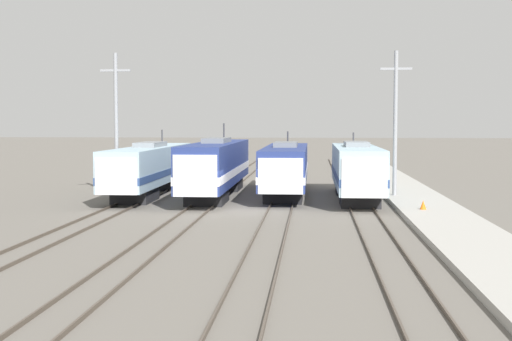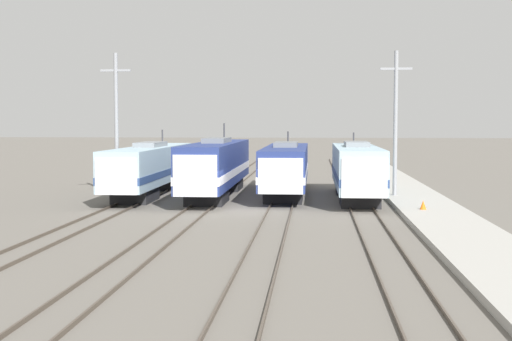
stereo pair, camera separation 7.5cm
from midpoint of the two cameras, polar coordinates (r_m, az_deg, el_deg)
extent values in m
plane|color=#666059|center=(43.57, -1.36, -3.26)|extent=(400.00, 400.00, 0.00)
cube|color=#4C4238|center=(45.17, -11.85, -2.99)|extent=(0.07, 120.00, 0.15)
cube|color=#4C4238|center=(44.79, -10.09, -3.03)|extent=(0.07, 120.00, 0.15)
cube|color=#4C4238|center=(44.01, -5.55, -3.11)|extent=(0.07, 120.00, 0.15)
cube|color=#4C4238|center=(43.78, -3.70, -3.13)|extent=(0.07, 120.00, 0.15)
cube|color=#4C4238|center=(43.41, 1.01, -3.19)|extent=(0.07, 120.00, 0.15)
cube|color=#4C4238|center=(43.34, 2.90, -3.20)|extent=(0.07, 120.00, 0.15)
cube|color=#4C4238|center=(43.39, 7.66, -3.23)|extent=(0.07, 120.00, 0.15)
cube|color=#4C4238|center=(43.49, 9.55, -3.23)|extent=(0.07, 120.00, 0.15)
cube|color=#232326|center=(49.26, -9.57, -1.93)|extent=(2.44, 4.12, 0.95)
cube|color=#232326|center=(58.34, -7.32, -1.00)|extent=(2.44, 4.12, 0.95)
cube|color=#9EBCCC|center=(53.65, -8.37, 0.49)|extent=(2.87, 18.73, 2.64)
cube|color=navy|center=(53.69, -8.36, -0.08)|extent=(2.91, 18.77, 0.48)
cube|color=silver|center=(45.51, -10.75, -0.40)|extent=(2.64, 2.08, 2.25)
cube|color=black|center=(44.56, -11.08, 0.14)|extent=(2.25, 0.08, 0.63)
cube|color=gray|center=(53.58, -8.38, 2.08)|extent=(1.58, 4.68, 0.35)
cylinder|color=#38383D|center=(57.59, -7.46, 2.65)|extent=(0.12, 0.12, 1.22)
cube|color=black|center=(47.68, -3.88, -2.07)|extent=(2.48, 4.26, 0.95)
cube|color=black|center=(57.22, -2.44, -1.07)|extent=(2.48, 4.26, 0.95)
cube|color=navy|center=(52.29, -3.10, 0.62)|extent=(2.91, 19.34, 2.97)
cube|color=silver|center=(52.33, -3.10, -0.03)|extent=(2.95, 19.38, 0.54)
cube|color=silver|center=(43.84, -4.61, -0.32)|extent=(2.68, 2.39, 2.53)
cube|color=black|center=(42.71, -4.85, 0.31)|extent=(2.28, 0.08, 0.71)
cube|color=slate|center=(52.22, -3.11, 2.44)|extent=(1.60, 4.84, 0.35)
cylinder|color=#38383D|center=(56.43, -2.53, 3.09)|extent=(0.12, 0.12, 1.41)
cube|color=black|center=(48.74, 2.26, -1.94)|extent=(2.59, 3.88, 0.95)
cube|color=black|center=(57.51, 2.62, -1.04)|extent=(2.59, 3.88, 0.95)
cube|color=navy|center=(52.98, 2.46, 0.49)|extent=(3.05, 17.63, 2.65)
cube|color=silver|center=(53.02, 2.46, -0.09)|extent=(3.09, 17.67, 0.48)
cube|color=silver|center=(45.29, 2.09, -0.35)|extent=(2.81, 2.38, 2.25)
cube|color=black|center=(44.15, 2.02, 0.19)|extent=(2.39, 0.08, 0.63)
cube|color=slate|center=(52.91, 2.47, 2.11)|extent=(1.68, 4.41, 0.35)
cylinder|color=#38383D|center=(56.78, 2.62, 2.60)|extent=(0.12, 0.12, 1.08)
cube|color=#232326|center=(46.61, 8.34, -2.24)|extent=(2.49, 3.58, 0.95)
cube|color=#232326|center=(54.69, 7.79, -1.33)|extent=(2.49, 3.58, 0.95)
cube|color=#9EBCCC|center=(50.50, 8.06, 0.35)|extent=(2.93, 16.26, 2.77)
cube|color=navy|center=(50.53, 8.06, -0.28)|extent=(2.97, 16.30, 0.50)
cube|color=silver|center=(43.55, 8.61, -0.50)|extent=(2.70, 2.48, 2.35)
cube|color=black|center=(42.36, 8.72, 0.08)|extent=(2.29, 0.08, 0.66)
cube|color=gray|center=(50.43, 8.08, 2.12)|extent=(1.61, 4.06, 0.35)
cylinder|color=#38383D|center=(53.99, 7.86, 2.54)|extent=(0.12, 0.12, 0.92)
cylinder|color=gray|center=(52.04, -11.07, 3.54)|extent=(0.29, 0.29, 10.34)
cube|color=gray|center=(52.16, -11.13, 7.86)|extent=(2.18, 0.16, 0.16)
cylinder|color=gray|center=(50.42, 11.14, 3.53)|extent=(0.29, 0.29, 10.34)
cube|color=gray|center=(50.55, 11.20, 7.99)|extent=(2.18, 0.16, 0.16)
cube|color=#A8A59E|center=(43.89, 13.90, -3.11)|extent=(4.00, 120.00, 0.32)
cone|color=orange|center=(42.83, 13.27, -2.70)|extent=(0.38, 0.38, 0.53)
camera|label=1|loc=(0.04, -89.95, 0.00)|focal=50.00mm
camera|label=2|loc=(0.04, 90.05, 0.00)|focal=50.00mm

